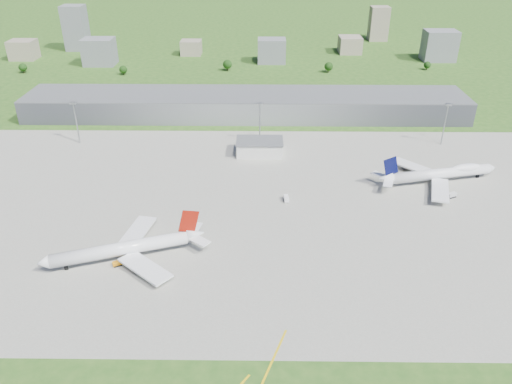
{
  "coord_description": "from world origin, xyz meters",
  "views": [
    {
      "loc": [
        11.29,
        -165.33,
        120.65
      ],
      "look_at": [
        8.72,
        37.45,
        9.0
      ],
      "focal_mm": 35.0,
      "sensor_mm": 36.0,
      "label": 1
    }
  ],
  "objects_px": {
    "airliner_red_twin": "(127,248)",
    "van_white_far": "(452,195)",
    "airliner_blue_quad": "(441,174)",
    "van_white_near": "(286,199)",
    "tug_yellow": "(117,264)"
  },
  "relations": [
    {
      "from": "airliner_blue_quad",
      "to": "van_white_near",
      "type": "xyz_separation_m",
      "value": [
        -80.57,
        -21.06,
        -3.58
      ]
    },
    {
      "from": "airliner_red_twin",
      "to": "airliner_blue_quad",
      "type": "xyz_separation_m",
      "value": [
        146.28,
        68.26,
        0.05
      ]
    },
    {
      "from": "van_white_far",
      "to": "airliner_red_twin",
      "type": "bearing_deg",
      "value": 174.06
    },
    {
      "from": "airliner_blue_quad",
      "to": "airliner_red_twin",
      "type": "bearing_deg",
      "value": -168.34
    },
    {
      "from": "airliner_red_twin",
      "to": "van_white_near",
      "type": "distance_m",
      "value": 80.98
    },
    {
      "from": "van_white_near",
      "to": "van_white_far",
      "type": "relative_size",
      "value": 1.0
    },
    {
      "from": "airliner_red_twin",
      "to": "tug_yellow",
      "type": "bearing_deg",
      "value": 39.48
    },
    {
      "from": "airliner_red_twin",
      "to": "van_white_far",
      "type": "xyz_separation_m",
      "value": [
        147.32,
        51.89,
        -3.58
      ]
    },
    {
      "from": "airliner_blue_quad",
      "to": "van_white_near",
      "type": "bearing_deg",
      "value": -178.7
    },
    {
      "from": "airliner_red_twin",
      "to": "tug_yellow",
      "type": "xyz_separation_m",
      "value": [
        -3.1,
        -5.07,
        -3.86
      ]
    },
    {
      "from": "van_white_far",
      "to": "airliner_blue_quad",
      "type": "bearing_deg",
      "value": 68.31
    },
    {
      "from": "tug_yellow",
      "to": "van_white_far",
      "type": "height_order",
      "value": "van_white_far"
    },
    {
      "from": "airliner_red_twin",
      "to": "van_white_far",
      "type": "height_order",
      "value": "airliner_red_twin"
    },
    {
      "from": "tug_yellow",
      "to": "van_white_far",
      "type": "relative_size",
      "value": 0.82
    },
    {
      "from": "tug_yellow",
      "to": "van_white_near",
      "type": "relative_size",
      "value": 0.82
    }
  ]
}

